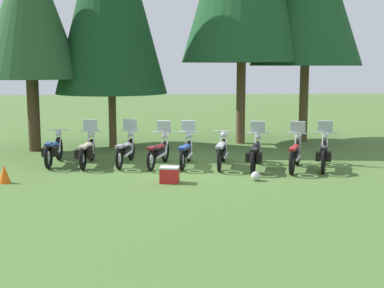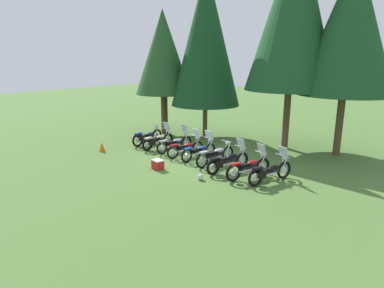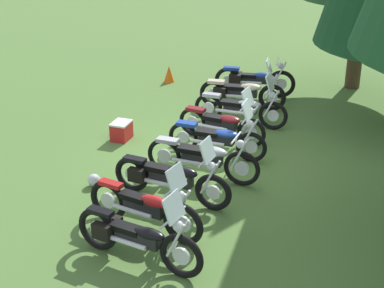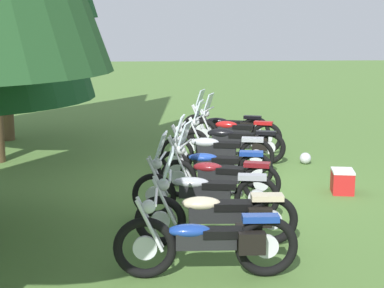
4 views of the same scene
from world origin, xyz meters
TOP-DOWN VIEW (x-y plane):
  - ground_plane at (0.00, 0.00)m, footprint 80.00×80.00m
  - motorcycle_0 at (-4.15, 0.63)m, footprint 0.70×2.23m
  - motorcycle_1 at (-3.09, 0.39)m, footprint 0.66×2.27m
  - motorcycle_2 at (-1.91, 0.49)m, footprint 0.69×2.31m
  - motorcycle_3 at (-0.89, 0.14)m, footprint 0.92×2.08m
  - motorcycle_4 at (-0.06, 0.14)m, footprint 0.73×2.20m
  - motorcycle_5 at (1.02, -0.04)m, footprint 0.74×2.36m
  - motorcycle_6 at (1.97, -0.53)m, footprint 0.97×2.36m
  - motorcycle_7 at (3.12, -0.73)m, footprint 1.02×2.18m
  - motorcycle_8 at (4.01, -0.67)m, footprint 1.02×2.21m
  - picnic_cooler at (-0.65, -2.18)m, footprint 0.55×0.47m
  - dropped_helmet at (1.67, -2.11)m, footprint 0.25×0.25m

SIDE VIEW (x-z plane):
  - ground_plane at x=0.00m, z-range 0.00..0.00m
  - dropped_helmet at x=1.67m, z-range 0.00..0.25m
  - picnic_cooler at x=-0.65m, z-range 0.00..0.43m
  - motorcycle_0 at x=-4.15m, z-range -0.07..0.97m
  - motorcycle_4 at x=-0.06m, z-range -0.22..1.13m
  - motorcycle_3 at x=-0.89m, z-range -0.22..1.13m
  - motorcycle_1 at x=-3.09m, z-range -0.22..1.15m
  - motorcycle_2 at x=-1.91m, z-range -0.22..1.15m
  - motorcycle_8 at x=4.01m, z-range -0.23..1.16m
  - motorcycle_6 at x=1.97m, z-range -0.21..1.16m
  - motorcycle_5 at x=1.02m, z-range -0.04..0.99m
  - motorcycle_7 at x=3.12m, z-range -0.22..1.17m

